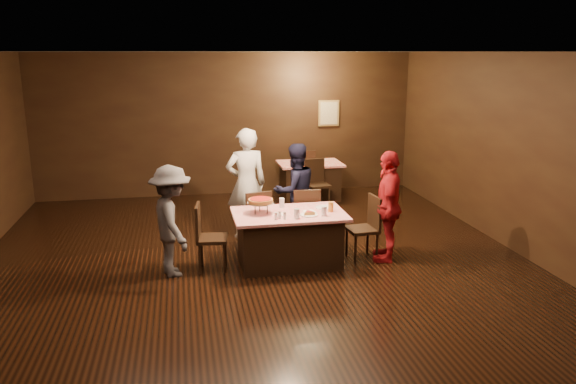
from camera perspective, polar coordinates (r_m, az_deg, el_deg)
The scene contains 23 objects.
room at distance 7.05m, azimuth -2.73°, elevation 7.01°, with size 10.00×10.04×3.02m.
main_table at distance 8.12m, azimuth 0.11°, elevation -4.74°, with size 1.60×1.00×0.77m, color #B00B14.
back_table at distance 11.71m, azimuth 2.23°, elevation 1.14°, with size 1.30×0.90×0.77m, color red.
chair_far_left at distance 8.73m, azimuth -3.41°, elevation -2.77°, with size 0.42×0.42×0.95m, color black.
chair_far_right at distance 8.87m, azimuth 1.72°, elevation -2.49°, with size 0.42×0.42×0.95m, color black.
chair_end_left at distance 7.96m, azimuth -7.71°, elevation -4.56°, with size 0.42×0.42×0.95m, color black.
chair_end_right at distance 8.36m, azimuth 7.55°, elevation -3.65°, with size 0.42×0.42×0.95m, color black.
chair_back_near at distance 11.03m, azimuth 3.05°, elevation 0.80°, with size 0.42×0.42×0.95m, color black.
chair_back_far at distance 12.26m, azimuth 1.60°, elevation 2.17°, with size 0.42×0.42×0.95m, color black.
diner_white_jacket at distance 9.16m, azimuth -4.25°, elevation 0.84°, with size 0.67×0.44×1.83m, color beige.
diner_navy_hoodie at distance 9.19m, azimuth 0.72°, elevation 0.11°, with size 0.76×0.59×1.57m, color black.
diner_grey_knit at distance 7.78m, azimuth -11.73°, elevation -2.92°, with size 0.99×0.57×1.54m, color #4D4C50.
diner_red_shirt at distance 8.29m, azimuth 10.14°, elevation -1.43°, with size 0.96×0.40×1.64m, color #A2141B.
pizza_stand at distance 7.94m, azimuth -2.80°, elevation -0.92°, with size 0.38×0.38×0.22m.
plate_with_slice at distance 7.88m, azimuth 2.14°, elevation -2.21°, with size 0.25×0.25×0.06m.
plate_empty at distance 8.26m, azimuth 3.66°, elevation -1.58°, with size 0.25×0.25×0.01m, color white.
glass_front_left at distance 7.71m, azimuth 0.90°, elevation -2.21°, with size 0.08×0.08×0.14m, color silver.
glass_front_right at distance 7.84m, azimuth 3.69°, elevation -1.96°, with size 0.08×0.08×0.14m, color silver.
glass_amber at distance 8.07m, azimuth 4.36°, elevation -1.51°, with size 0.08×0.08×0.14m, color #BF7F26.
glass_back at distance 8.26m, azimuth -0.63°, elevation -1.11°, with size 0.08×0.08×0.14m, color silver.
condiments at distance 7.69m, azimuth -0.81°, elevation -2.42°, with size 0.17×0.10×0.09m.
napkin_center at distance 8.06m, azimuth 2.20°, elevation -1.99°, with size 0.16×0.16×0.01m, color white.
napkin_left at distance 7.93m, azimuth -0.89°, elevation -2.26°, with size 0.16×0.16×0.01m, color white.
Camera 1 is at (-0.99, -6.92, 3.00)m, focal length 35.00 mm.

